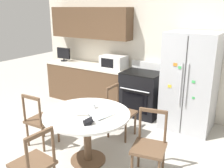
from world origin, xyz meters
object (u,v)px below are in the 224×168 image
at_px(dining_chair_right, 149,147).
at_px(candle_glass, 93,106).
at_px(countertop_tv, 64,54).
at_px(wallet, 88,122).
at_px(dining_chair_left, 41,120).
at_px(oven_range, 142,93).
at_px(refrigerator, 190,82).
at_px(microwave, 114,62).
at_px(dining_chair_near, 34,164).
at_px(dining_chair_far, 120,113).

distance_m(dining_chair_right, candle_glass, 0.99).
distance_m(countertop_tv, wallet, 3.34).
distance_m(dining_chair_left, wallet, 1.20).
xyz_separation_m(countertop_tv, dining_chair_right, (3.12, -1.84, -0.64)).
bearing_deg(countertop_tv, dining_chair_left, -57.09).
height_order(oven_range, candle_glass, oven_range).
height_order(refrigerator, microwave, refrigerator).
distance_m(microwave, wallet, 2.50).
height_order(microwave, candle_glass, microwave).
xyz_separation_m(refrigerator, dining_chair_near, (-1.00, -2.79, -0.45)).
bearing_deg(microwave, oven_range, -5.02).
bearing_deg(candle_glass, dining_chair_near, -93.21).
height_order(dining_chair_near, candle_glass, dining_chair_near).
relative_size(microwave, dining_chair_far, 0.59).
relative_size(countertop_tv, dining_chair_right, 0.43).
bearing_deg(dining_chair_right, oven_range, -73.39).
xyz_separation_m(oven_range, microwave, (-0.73, 0.06, 0.57)).
bearing_deg(dining_chair_far, wallet, 10.04).
height_order(candle_glass, wallet, candle_glass).
bearing_deg(wallet, oven_range, 97.41).
relative_size(microwave, countertop_tv, 1.38).
relative_size(oven_range, dining_chair_right, 1.20).
bearing_deg(oven_range, microwave, 174.98).
height_order(refrigerator, countertop_tv, refrigerator).
xyz_separation_m(refrigerator, microwave, (-1.71, 0.14, 0.15)).
bearing_deg(dining_chair_near, dining_chair_left, 49.23).
height_order(oven_range, dining_chair_right, oven_range).
xyz_separation_m(candle_glass, wallet, (0.25, -0.44, -0.01)).
distance_m(dining_chair_left, candle_glass, 0.98).
bearing_deg(dining_chair_near, refrigerator, -14.07).
relative_size(dining_chair_far, wallet, 5.17).
height_order(microwave, dining_chair_far, microwave).
relative_size(refrigerator, dining_chair_near, 1.97).
xyz_separation_m(refrigerator, candle_glass, (-0.94, -1.69, -0.09)).
bearing_deg(refrigerator, countertop_tv, 177.93).
bearing_deg(wallet, microwave, 114.04).
distance_m(countertop_tv, dining_chair_far, 2.58).
bearing_deg(countertop_tv, dining_chair_right, -30.53).
bearing_deg(candle_glass, refrigerator, 60.96).
relative_size(dining_chair_near, wallet, 5.17).
relative_size(dining_chair_left, wallet, 5.17).
height_order(countertop_tv, wallet, countertop_tv).
xyz_separation_m(dining_chair_near, dining_chair_left, (-0.82, 0.87, 0.00)).
height_order(dining_chair_far, wallet, dining_chair_far).
bearing_deg(countertop_tv, refrigerator, -2.07).
xyz_separation_m(microwave, dining_chair_right, (1.69, -1.86, -0.60)).
height_order(countertop_tv, dining_chair_far, countertop_tv).
relative_size(oven_range, wallet, 6.19).
relative_size(microwave, dining_chair_right, 0.59).
bearing_deg(oven_range, wallet, -82.59).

